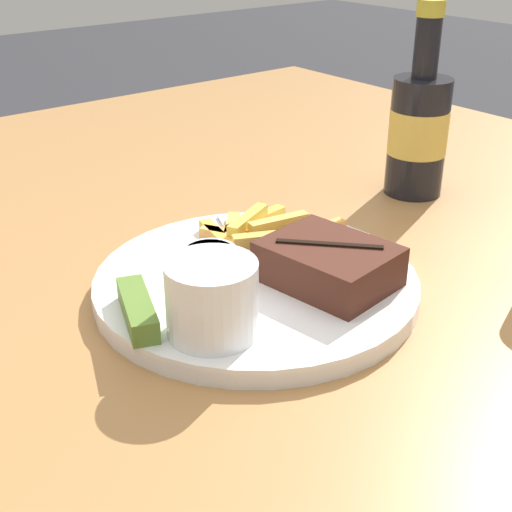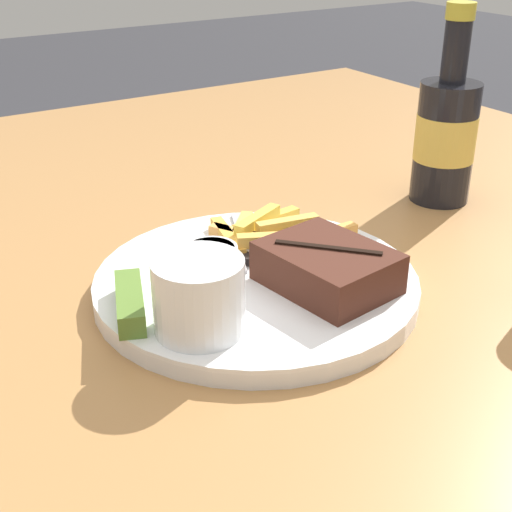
# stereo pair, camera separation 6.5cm
# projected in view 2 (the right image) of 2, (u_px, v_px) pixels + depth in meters

# --- Properties ---
(dining_table) EXTENTS (1.48, 1.40, 0.73)m
(dining_table) POSITION_uv_depth(u_px,v_px,m) (256.00, 346.00, 0.69)
(dining_table) COLOR #A87542
(dining_table) RESTS_ON ground_plane
(dinner_plate) EXTENTS (0.30, 0.30, 0.02)m
(dinner_plate) POSITION_uv_depth(u_px,v_px,m) (256.00, 284.00, 0.66)
(dinner_plate) COLOR white
(dinner_plate) RESTS_ON dining_table
(steak_portion) EXTENTS (0.12, 0.10, 0.04)m
(steak_portion) POSITION_uv_depth(u_px,v_px,m) (327.00, 267.00, 0.63)
(steak_portion) COLOR #472319
(steak_portion) RESTS_ON dinner_plate
(fries_pile) EXTENTS (0.11, 0.14, 0.02)m
(fries_pile) POSITION_uv_depth(u_px,v_px,m) (273.00, 233.00, 0.72)
(fries_pile) COLOR gold
(fries_pile) RESTS_ON dinner_plate
(coleslaw_cup) EXTENTS (0.07, 0.07, 0.06)m
(coleslaw_cup) POSITION_uv_depth(u_px,v_px,m) (199.00, 292.00, 0.56)
(coleslaw_cup) COLOR white
(coleslaw_cup) RESTS_ON dinner_plate
(dipping_sauce_cup) EXTENTS (0.05, 0.05, 0.02)m
(dipping_sauce_cup) POSITION_uv_depth(u_px,v_px,m) (211.00, 258.00, 0.66)
(dipping_sauce_cup) COLOR silver
(dipping_sauce_cup) RESTS_ON dinner_plate
(pickle_spear) EXTENTS (0.09, 0.05, 0.02)m
(pickle_spear) POSITION_uv_depth(u_px,v_px,m) (130.00, 303.00, 0.59)
(pickle_spear) COLOR #567A2D
(pickle_spear) RESTS_ON dinner_plate
(fork_utensil) EXTENTS (0.13, 0.06, 0.00)m
(fork_utensil) POSITION_uv_depth(u_px,v_px,m) (244.00, 238.00, 0.73)
(fork_utensil) COLOR #B7B7BC
(fork_utensil) RESTS_ON dinner_plate
(knife_utensil) EXTENTS (0.12, 0.14, 0.01)m
(knife_utensil) POSITION_uv_depth(u_px,v_px,m) (295.00, 263.00, 0.67)
(knife_utensil) COLOR #B7B7BC
(knife_utensil) RESTS_ON dinner_plate
(beer_bottle) EXTENTS (0.07, 0.07, 0.23)m
(beer_bottle) POSITION_uv_depth(u_px,v_px,m) (446.00, 134.00, 0.84)
(beer_bottle) COLOR black
(beer_bottle) RESTS_ON dining_table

